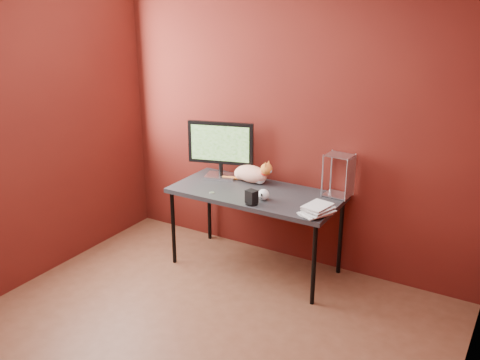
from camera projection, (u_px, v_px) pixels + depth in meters
The scene contains 11 objects.
room at pixel (171, 159), 3.29m from camera, with size 3.52×3.52×2.61m.
desk at pixel (256, 197), 4.72m from camera, with size 1.50×0.70×0.75m.
monitor at pixel (221, 147), 4.97m from camera, with size 0.61×0.27×0.54m.
cat at pixel (251, 174), 4.92m from camera, with size 0.50×0.21×0.23m.
skull_mug at pixel (264, 195), 4.50m from camera, with size 0.10×0.10×0.09m.
speaker at pixel (252, 198), 4.41m from camera, with size 0.11×0.11×0.12m.
book_stack at pixel (313, 156), 4.13m from camera, with size 0.26×0.29×0.94m.
wire_rack at pixel (339, 175), 4.55m from camera, with size 0.23×0.19×0.38m.
pocket_knife at pixel (251, 197), 4.56m from camera, with size 0.08×0.02×0.02m, color #A2220C.
black_gadget at pixel (250, 203), 4.42m from camera, with size 0.05×0.03×0.02m, color black.
washer at pixel (212, 193), 4.68m from camera, with size 0.05×0.05×0.00m, color #B8B8BD.
Camera 1 is at (1.96, -2.49, 2.42)m, focal length 40.00 mm.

